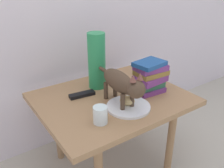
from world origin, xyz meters
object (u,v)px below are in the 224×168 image
(bread_roll, at_px, (127,100))
(book_stack, at_px, (150,77))
(cat, at_px, (122,83))
(candle_jar, at_px, (100,116))
(plate, at_px, (129,106))
(green_vase, at_px, (97,61))
(side_table, at_px, (112,106))
(tv_remote, at_px, (82,95))

(bread_roll, bearing_deg, book_stack, 18.32)
(cat, relative_size, candle_jar, 5.64)
(bread_roll, bearing_deg, plate, -72.64)
(bread_roll, bearing_deg, green_vase, 90.27)
(green_vase, bearing_deg, book_stack, -46.14)
(side_table, height_order, candle_jar, candle_jar)
(book_stack, bearing_deg, bread_roll, -161.68)
(side_table, distance_m, tv_remote, 0.19)
(bread_roll, xyz_separation_m, green_vase, (-0.00, 0.30, 0.13))
(candle_jar, bearing_deg, cat, 22.68)
(candle_jar, distance_m, tv_remote, 0.29)
(plate, relative_size, tv_remote, 1.55)
(plate, bearing_deg, cat, 114.52)
(cat, bearing_deg, bread_roll, -63.12)
(side_table, relative_size, bread_roll, 10.41)
(bread_roll, bearing_deg, side_table, 90.23)
(plate, xyz_separation_m, bread_roll, (-0.00, 0.01, 0.03))
(bread_roll, relative_size, green_vase, 0.24)
(cat, bearing_deg, book_stack, 9.91)
(green_vase, distance_m, tv_remote, 0.22)
(bread_roll, bearing_deg, tv_remote, 119.84)
(plate, distance_m, book_stack, 0.25)
(cat, height_order, tv_remote, cat)
(side_table, bearing_deg, book_stack, -17.35)
(side_table, distance_m, cat, 0.22)
(tv_remote, bearing_deg, candle_jar, -94.39)
(candle_jar, xyz_separation_m, tv_remote, (0.05, 0.29, -0.03))
(cat, height_order, candle_jar, cat)
(plate, height_order, green_vase, green_vase)
(side_table, bearing_deg, green_vase, 90.31)
(plate, relative_size, candle_jar, 2.74)
(cat, height_order, book_stack, cat)
(cat, bearing_deg, candle_jar, -157.32)
(side_table, xyz_separation_m, green_vase, (-0.00, 0.16, 0.23))
(side_table, xyz_separation_m, plate, (0.00, -0.15, 0.07))
(plate, xyz_separation_m, cat, (-0.02, 0.04, 0.13))
(book_stack, xyz_separation_m, tv_remote, (-0.36, 0.17, -0.09))
(green_vase, bearing_deg, candle_jar, -119.10)
(side_table, xyz_separation_m, tv_remote, (-0.14, 0.10, 0.07))
(book_stack, bearing_deg, candle_jar, -164.40)
(bread_roll, bearing_deg, candle_jar, -167.57)
(tv_remote, bearing_deg, plate, -54.35)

